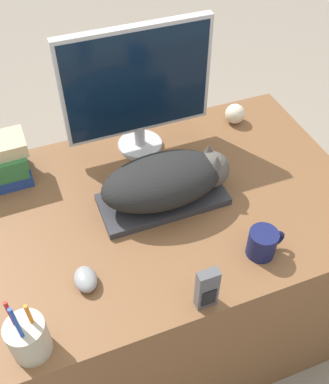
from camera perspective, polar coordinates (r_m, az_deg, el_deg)
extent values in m
cube|color=brown|center=(1.67, -0.18, -10.01)|extent=(1.21, 0.80, 0.75)
cube|color=#2D2D33|center=(1.37, -0.24, -0.98)|extent=(0.38, 0.17, 0.02)
ellipsoid|color=black|center=(1.31, -0.26, 1.44)|extent=(0.37, 0.20, 0.14)
sphere|color=#4C4742|center=(1.36, 5.96, 2.90)|extent=(0.11, 0.11, 0.11)
cone|color=#4C4742|center=(1.31, 6.65, 3.81)|extent=(0.04, 0.04, 0.04)
cone|color=#4C4742|center=(1.35, 5.63, 5.30)|extent=(0.04, 0.04, 0.04)
cylinder|color=#B7B7BC|center=(1.56, -3.12, 6.00)|extent=(0.15, 0.15, 0.02)
cylinder|color=#B7B7BC|center=(1.53, -3.19, 7.34)|extent=(0.04, 0.04, 0.08)
cube|color=#B7B7BC|center=(1.42, -3.53, 13.83)|extent=(0.48, 0.03, 0.36)
cube|color=black|center=(1.41, -3.41, 13.65)|extent=(0.46, 0.01, 0.33)
ellipsoid|color=gray|center=(1.20, -9.99, -10.85)|extent=(0.06, 0.08, 0.04)
cylinder|color=#141947|center=(1.25, 12.27, -6.37)|extent=(0.08, 0.08, 0.08)
torus|color=#141947|center=(1.27, 13.82, -5.82)|extent=(0.06, 0.01, 0.06)
cylinder|color=#B2A893|center=(1.11, -16.88, -17.34)|extent=(0.09, 0.09, 0.11)
cylinder|color=orange|center=(1.06, -16.50, -15.45)|extent=(0.01, 0.01, 0.13)
cylinder|color=#B21E1E|center=(1.06, -18.60, -15.24)|extent=(0.01, 0.01, 0.15)
cylinder|color=#1E47B2|center=(1.03, -17.89, -16.40)|extent=(0.01, 0.01, 0.18)
sphere|color=beige|center=(1.68, 8.94, 9.79)|extent=(0.07, 0.07, 0.07)
cube|color=#4C4C51|center=(1.12, 5.41, -12.13)|extent=(0.05, 0.03, 0.13)
cube|color=black|center=(1.13, 5.66, -13.24)|extent=(0.04, 0.00, 0.06)
cube|color=navy|center=(1.52, -19.48, 2.19)|extent=(0.15, 0.14, 0.04)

